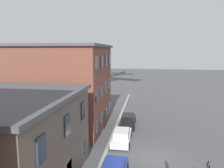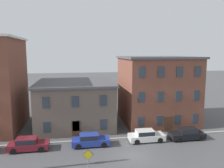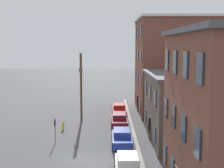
{
  "view_description": "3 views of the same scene",
  "coord_description": "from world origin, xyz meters",
  "px_view_note": "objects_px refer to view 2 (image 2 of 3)",
  "views": [
    {
      "loc": [
        -19.11,
        0.9,
        9.53
      ],
      "look_at": [
        1.82,
        4.21,
        6.33
      ],
      "focal_mm": 35.0,
      "sensor_mm": 36.0,
      "label": 1
    },
    {
      "loc": [
        -5.87,
        -21.48,
        10.88
      ],
      "look_at": [
        -1.68,
        3.71,
        7.22
      ],
      "focal_mm": 35.0,
      "sensor_mm": 36.0,
      "label": 2
    },
    {
      "loc": [
        24.13,
        2.0,
        9.37
      ],
      "look_at": [
        0.36,
        2.16,
        6.39
      ],
      "focal_mm": 50.0,
      "sensor_mm": 36.0,
      "label": 3
    }
  ],
  "objects_px": {
    "car_maroon": "(28,144)",
    "caution_sign": "(88,158)",
    "car_white": "(146,135)",
    "car_black": "(187,133)",
    "car_blue": "(90,140)"
  },
  "relations": [
    {
      "from": "car_maroon",
      "to": "caution_sign",
      "type": "xyz_separation_m",
      "value": [
        6.39,
        -6.35,
        0.89
      ]
    },
    {
      "from": "car_white",
      "to": "caution_sign",
      "type": "xyz_separation_m",
      "value": [
        -7.49,
        -6.57,
        0.89
      ]
    },
    {
      "from": "car_black",
      "to": "car_blue",
      "type": "bearing_deg",
      "value": 179.86
    },
    {
      "from": "car_maroon",
      "to": "car_white",
      "type": "distance_m",
      "value": 13.88
    },
    {
      "from": "car_maroon",
      "to": "car_black",
      "type": "xyz_separation_m",
      "value": [
        19.26,
        0.0,
        0.0
      ]
    },
    {
      "from": "car_black",
      "to": "caution_sign",
      "type": "xyz_separation_m",
      "value": [
        -12.88,
        -6.36,
        0.89
      ]
    },
    {
      "from": "car_white",
      "to": "caution_sign",
      "type": "height_order",
      "value": "caution_sign"
    },
    {
      "from": "car_white",
      "to": "car_black",
      "type": "bearing_deg",
      "value": -2.27
    },
    {
      "from": "car_blue",
      "to": "caution_sign",
      "type": "relative_size",
      "value": 1.79
    },
    {
      "from": "car_blue",
      "to": "car_white",
      "type": "relative_size",
      "value": 1.0
    },
    {
      "from": "car_maroon",
      "to": "car_blue",
      "type": "height_order",
      "value": "same"
    },
    {
      "from": "car_blue",
      "to": "car_black",
      "type": "xyz_separation_m",
      "value": [
        12.29,
        -0.03,
        0.0
      ]
    },
    {
      "from": "car_maroon",
      "to": "car_blue",
      "type": "distance_m",
      "value": 6.97
    },
    {
      "from": "car_maroon",
      "to": "car_black",
      "type": "height_order",
      "value": "same"
    },
    {
      "from": "car_maroon",
      "to": "caution_sign",
      "type": "height_order",
      "value": "caution_sign"
    }
  ]
}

